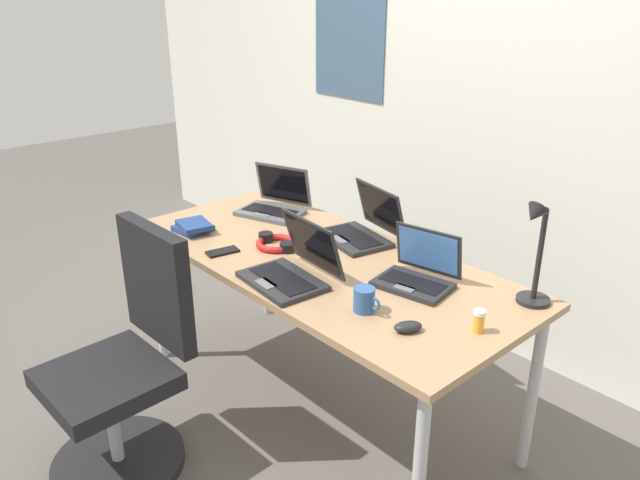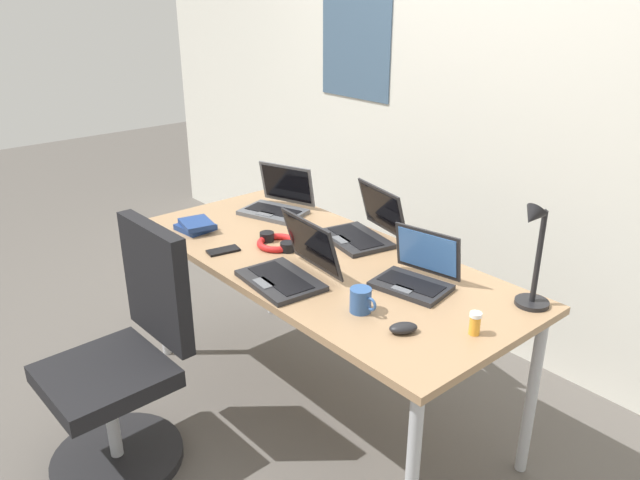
{
  "view_description": "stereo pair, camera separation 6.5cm",
  "coord_description": "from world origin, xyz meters",
  "px_view_note": "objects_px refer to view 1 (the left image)",
  "views": [
    {
      "loc": [
        1.74,
        -1.57,
        1.8
      ],
      "look_at": [
        0.0,
        0.0,
        0.82
      ],
      "focal_mm": 34.58,
      "sensor_mm": 36.0,
      "label": 1
    },
    {
      "loc": [
        1.78,
        -1.52,
        1.8
      ],
      "look_at": [
        0.0,
        0.0,
        0.82
      ],
      "focal_mm": 34.58,
      "sensor_mm": 36.0,
      "label": 2
    }
  ],
  "objects_px": {
    "coffee_mug": "(365,300)",
    "pill_bottle": "(479,321)",
    "headphones": "(276,243)",
    "laptop_far_corner": "(362,229)",
    "office_chair": "(126,375)",
    "laptop_front_right": "(274,204)",
    "desk_lamp": "(535,254)",
    "laptop_back_left": "(292,269)",
    "laptop_by_keyboard": "(417,274)",
    "book_stack": "(193,227)",
    "computer_mouse": "(408,327)",
    "cell_phone": "(223,252)"
  },
  "relations": [
    {
      "from": "coffee_mug",
      "to": "pill_bottle",
      "type": "bearing_deg",
      "value": 27.03
    },
    {
      "from": "coffee_mug",
      "to": "headphones",
      "type": "bearing_deg",
      "value": 169.01
    },
    {
      "from": "laptop_far_corner",
      "to": "office_chair",
      "type": "height_order",
      "value": "laptop_far_corner"
    },
    {
      "from": "laptop_front_right",
      "to": "coffee_mug",
      "type": "xyz_separation_m",
      "value": [
        1.0,
        -0.39,
        -0.0
      ]
    },
    {
      "from": "desk_lamp",
      "to": "headphones",
      "type": "bearing_deg",
      "value": -161.66
    },
    {
      "from": "pill_bottle",
      "to": "laptop_back_left",
      "type": "bearing_deg",
      "value": -163.23
    },
    {
      "from": "coffee_mug",
      "to": "desk_lamp",
      "type": "bearing_deg",
      "value": 52.2
    },
    {
      "from": "laptop_by_keyboard",
      "to": "headphones",
      "type": "xyz_separation_m",
      "value": [
        -0.64,
        -0.17,
        -0.03
      ]
    },
    {
      "from": "pill_bottle",
      "to": "desk_lamp",
      "type": "bearing_deg",
      "value": 87.55
    },
    {
      "from": "book_stack",
      "to": "coffee_mug",
      "type": "distance_m",
      "value": 1.05
    },
    {
      "from": "laptop_by_keyboard",
      "to": "book_stack",
      "type": "relative_size",
      "value": 1.61
    },
    {
      "from": "book_stack",
      "to": "coffee_mug",
      "type": "relative_size",
      "value": 1.71
    },
    {
      "from": "laptop_front_right",
      "to": "pill_bottle",
      "type": "relative_size",
      "value": 4.69
    },
    {
      "from": "desk_lamp",
      "to": "laptop_back_left",
      "type": "relative_size",
      "value": 1.13
    },
    {
      "from": "computer_mouse",
      "to": "headphones",
      "type": "relative_size",
      "value": 0.45
    },
    {
      "from": "cell_phone",
      "to": "headphones",
      "type": "relative_size",
      "value": 0.64
    },
    {
      "from": "laptop_by_keyboard",
      "to": "book_stack",
      "type": "xyz_separation_m",
      "value": [
        -1.04,
        -0.35,
        -0.02
      ]
    },
    {
      "from": "cell_phone",
      "to": "coffee_mug",
      "type": "xyz_separation_m",
      "value": [
        0.76,
        0.09,
        0.04
      ]
    },
    {
      "from": "desk_lamp",
      "to": "book_stack",
      "type": "relative_size",
      "value": 2.07
    },
    {
      "from": "laptop_by_keyboard",
      "to": "headphones",
      "type": "bearing_deg",
      "value": -165.04
    },
    {
      "from": "computer_mouse",
      "to": "book_stack",
      "type": "bearing_deg",
      "value": -148.02
    },
    {
      "from": "pill_bottle",
      "to": "book_stack",
      "type": "height_order",
      "value": "pill_bottle"
    },
    {
      "from": "laptop_back_left",
      "to": "laptop_by_keyboard",
      "type": "bearing_deg",
      "value": 44.17
    },
    {
      "from": "laptop_far_corner",
      "to": "cell_phone",
      "type": "distance_m",
      "value": 0.62
    },
    {
      "from": "office_chair",
      "to": "laptop_far_corner",
      "type": "bearing_deg",
      "value": 78.34
    },
    {
      "from": "laptop_far_corner",
      "to": "office_chair",
      "type": "distance_m",
      "value": 1.16
    },
    {
      "from": "laptop_far_corner",
      "to": "coffee_mug",
      "type": "relative_size",
      "value": 3.3
    },
    {
      "from": "laptop_far_corner",
      "to": "computer_mouse",
      "type": "relative_size",
      "value": 3.89
    },
    {
      "from": "laptop_front_right",
      "to": "pill_bottle",
      "type": "height_order",
      "value": "laptop_front_right"
    },
    {
      "from": "laptop_far_corner",
      "to": "book_stack",
      "type": "bearing_deg",
      "value": -138.48
    },
    {
      "from": "laptop_front_right",
      "to": "laptop_far_corner",
      "type": "bearing_deg",
      "value": 8.09
    },
    {
      "from": "headphones",
      "to": "coffee_mug",
      "type": "relative_size",
      "value": 1.89
    },
    {
      "from": "laptop_back_left",
      "to": "headphones",
      "type": "height_order",
      "value": "laptop_back_left"
    },
    {
      "from": "laptop_back_left",
      "to": "laptop_front_right",
      "type": "bearing_deg",
      "value": 146.72
    },
    {
      "from": "laptop_far_corner",
      "to": "pill_bottle",
      "type": "relative_size",
      "value": 4.72
    },
    {
      "from": "laptop_front_right",
      "to": "headphones",
      "type": "xyz_separation_m",
      "value": [
        0.35,
        -0.26,
        -0.03
      ]
    },
    {
      "from": "computer_mouse",
      "to": "laptop_by_keyboard",
      "type": "bearing_deg",
      "value": 154.25
    },
    {
      "from": "coffee_mug",
      "to": "cell_phone",
      "type": "bearing_deg",
      "value": -173.56
    },
    {
      "from": "headphones",
      "to": "book_stack",
      "type": "relative_size",
      "value": 1.11
    },
    {
      "from": "computer_mouse",
      "to": "headphones",
      "type": "distance_m",
      "value": 0.86
    },
    {
      "from": "laptop_back_left",
      "to": "office_chair",
      "type": "xyz_separation_m",
      "value": [
        -0.33,
        -0.57,
        -0.39
      ]
    },
    {
      "from": "laptop_far_corner",
      "to": "cell_phone",
      "type": "bearing_deg",
      "value": -117.64
    },
    {
      "from": "desk_lamp",
      "to": "coffee_mug",
      "type": "xyz_separation_m",
      "value": [
        -0.36,
        -0.46,
        -0.15
      ]
    },
    {
      "from": "pill_bottle",
      "to": "coffee_mug",
      "type": "relative_size",
      "value": 0.7
    },
    {
      "from": "computer_mouse",
      "to": "laptop_front_right",
      "type": "bearing_deg",
      "value": -168.35
    },
    {
      "from": "laptop_back_left",
      "to": "book_stack",
      "type": "xyz_separation_m",
      "value": [
        -0.69,
        -0.01,
        -0.02
      ]
    },
    {
      "from": "pill_bottle",
      "to": "cell_phone",
      "type": "bearing_deg",
      "value": -166.6
    },
    {
      "from": "laptop_front_right",
      "to": "computer_mouse",
      "type": "height_order",
      "value": "laptop_front_right"
    },
    {
      "from": "desk_lamp",
      "to": "laptop_far_corner",
      "type": "relative_size",
      "value": 1.07
    },
    {
      "from": "laptop_back_left",
      "to": "coffee_mug",
      "type": "xyz_separation_m",
      "value": [
        0.36,
        0.03,
        -0.0
      ]
    }
  ]
}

